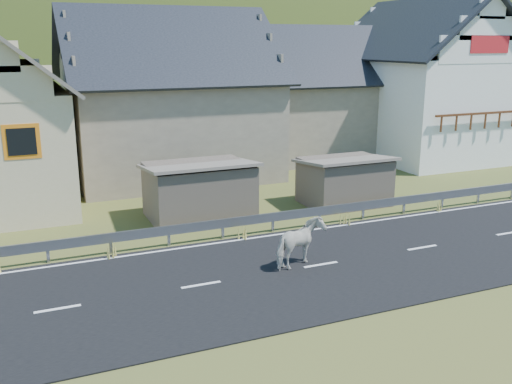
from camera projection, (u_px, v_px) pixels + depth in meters
name	position (u px, v px, depth m)	size (l,w,h in m)	color
ground	(321.00, 266.00, 18.21)	(160.00, 160.00, 0.00)	#425123
road	(321.00, 265.00, 18.21)	(60.00, 7.00, 0.04)	black
lane_markings	(321.00, 265.00, 18.20)	(60.00, 6.60, 0.01)	silver
guardrail	(273.00, 217.00, 21.35)	(28.10, 0.09, 0.75)	#93969B
shed_left	(199.00, 191.00, 22.97)	(4.30, 3.30, 2.40)	#69594C
shed_right	(344.00, 182.00, 25.00)	(3.80, 2.90, 2.20)	#69594C
house_stone_a	(167.00, 87.00, 30.01)	(10.80, 9.80, 8.90)	gray
house_stone_b	(316.00, 86.00, 35.66)	(9.80, 8.80, 8.10)	gray
house_white	(425.00, 73.00, 35.04)	(8.80, 10.80, 9.70)	white
mountain	(61.00, 127.00, 185.47)	(440.00, 280.00, 260.00)	#293C15
horse	(300.00, 243.00, 17.93)	(1.80, 0.82, 1.52)	beige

